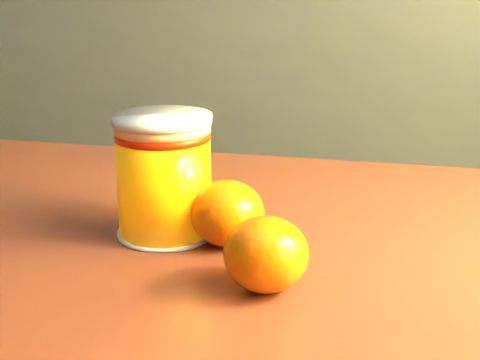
% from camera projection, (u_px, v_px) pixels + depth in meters
% --- Properties ---
extents(kitchen_counter, '(3.15, 0.60, 0.90)m').
position_uv_depth(kitchen_counter, '(121.00, 133.00, 2.17)').
color(kitchen_counter, '#494B4E').
rests_on(kitchen_counter, ground).
extents(juice_glass, '(0.09, 0.09, 0.11)m').
position_uv_depth(juice_glass, '(164.00, 177.00, 0.59)').
color(juice_glass, '#FF8F05').
rests_on(juice_glass, table).
extents(orange_front, '(0.08, 0.08, 0.06)m').
position_uv_depth(orange_front, '(266.00, 254.00, 0.49)').
color(orange_front, '#DF5A04').
rests_on(orange_front, table).
extents(orange_back, '(0.08, 0.08, 0.06)m').
position_uv_depth(orange_back, '(227.00, 213.00, 0.58)').
color(orange_back, '#DF5A04').
rests_on(orange_back, table).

